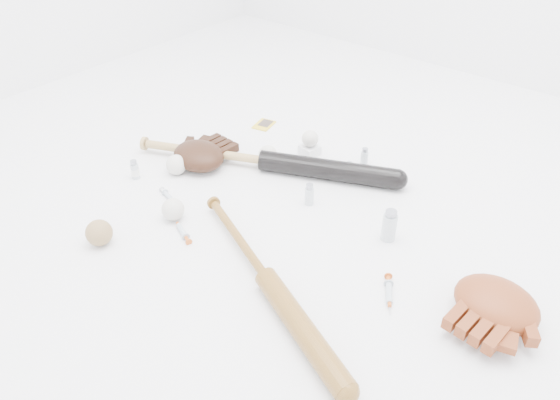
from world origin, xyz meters
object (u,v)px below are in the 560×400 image
Objects in this scene: glove_dark at (199,155)px; bat_wood at (267,278)px; pedestal at (310,150)px; bat_dark at (264,160)px.

bat_wood is at bearing -23.86° from glove_dark.
bat_wood is 0.72m from pedestal.
bat_wood is 13.02× the size of pedestal.
bat_dark is at bearing -108.93° from pedestal.
bat_dark reaches higher than bat_wood.
glove_dark reaches higher than bat_dark.
glove_dark is at bearing 175.39° from bat_wood.
pedestal is at bearing 54.85° from glove_dark.
pedestal is at bearing 46.90° from bat_dark.
glove_dark is at bearing -129.47° from pedestal.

